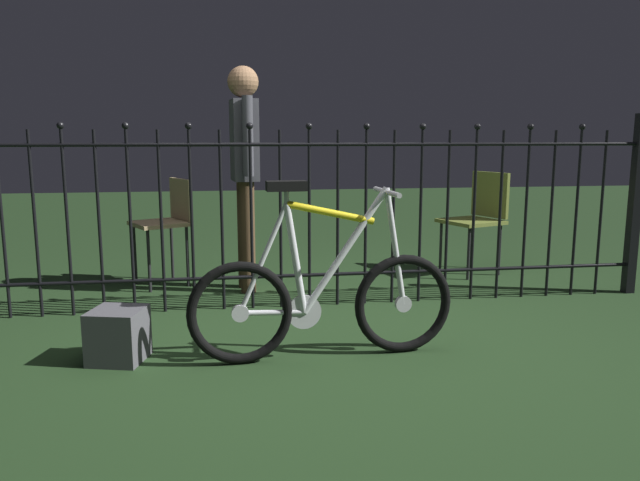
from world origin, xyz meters
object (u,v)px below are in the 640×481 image
at_px(chair_tan, 168,218).
at_px(person_visitor, 245,159).
at_px(bicycle, 324,298).
at_px(chair_olive, 479,213).
at_px(display_crate, 118,335).

xyz_separation_m(chair_tan, person_visitor, (0.59, -0.26, 0.46)).
distance_m(bicycle, chair_olive, 2.44).
bearing_deg(display_crate, person_visitor, 63.24).
height_order(bicycle, person_visitor, person_visitor).
relative_size(chair_tan, chair_olive, 0.97).
height_order(bicycle, chair_tan, bicycle).
relative_size(chair_tan, display_crate, 3.02).
bearing_deg(person_visitor, chair_olive, 8.78).
distance_m(bicycle, person_visitor, 1.69).
height_order(chair_tan, person_visitor, person_visitor).
bearing_deg(chair_olive, bicycle, -131.56).
distance_m(person_visitor, display_crate, 1.79).
distance_m(chair_olive, person_visitor, 2.04).
bearing_deg(chair_olive, chair_tan, -179.09).
bearing_deg(chair_olive, display_crate, -147.46).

